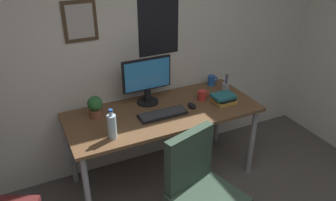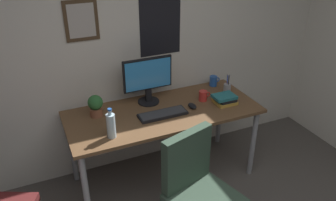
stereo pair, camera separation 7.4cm
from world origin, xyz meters
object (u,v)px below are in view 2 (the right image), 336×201
at_px(monitor, 148,79).
at_px(computer_mouse, 192,106).
at_px(water_bottle, 111,125).
at_px(coffee_mug_far, 203,96).
at_px(potted_plant, 96,105).
at_px(pen_cup, 227,88).
at_px(coffee_mug_near, 213,81).
at_px(keyboard, 163,114).
at_px(office_chair, 197,189).
at_px(book_stack_left, 225,99).

bearing_deg(monitor, computer_mouse, -38.91).
relative_size(water_bottle, coffee_mug_far, 2.17).
distance_m(potted_plant, pen_cup, 1.28).
bearing_deg(coffee_mug_near, keyboard, -153.84).
distance_m(coffee_mug_near, potted_plant, 1.25).
relative_size(computer_mouse, potted_plant, 0.56).
distance_m(monitor, potted_plant, 0.52).
xyz_separation_m(computer_mouse, coffee_mug_far, (0.16, 0.09, 0.03)).
xyz_separation_m(water_bottle, pen_cup, (1.25, 0.29, -0.05)).
relative_size(office_chair, monitor, 2.07).
xyz_separation_m(keyboard, pen_cup, (0.75, 0.15, 0.04)).
xyz_separation_m(coffee_mug_far, book_stack_left, (0.16, -0.13, -0.01)).
distance_m(office_chair, coffee_mug_far, 1.01).
distance_m(coffee_mug_near, pen_cup, 0.21).
height_order(potted_plant, book_stack_left, potted_plant).
height_order(keyboard, pen_cup, pen_cup).
bearing_deg(computer_mouse, coffee_mug_far, 28.26).
xyz_separation_m(keyboard, water_bottle, (-0.50, -0.15, 0.09)).
distance_m(computer_mouse, water_bottle, 0.82).
bearing_deg(office_chair, computer_mouse, 65.61).
relative_size(coffee_mug_far, potted_plant, 0.60).
height_order(office_chair, computer_mouse, office_chair).
height_order(monitor, potted_plant, monitor).
xyz_separation_m(monitor, potted_plant, (-0.50, -0.05, -0.14)).
height_order(office_chair, water_bottle, water_bottle).
bearing_deg(pen_cup, potted_plant, 176.41).
relative_size(potted_plant, book_stack_left, 0.95).
height_order(coffee_mug_near, coffee_mug_far, coffee_mug_near).
bearing_deg(keyboard, coffee_mug_near, 26.16).
height_order(coffee_mug_far, potted_plant, potted_plant).
bearing_deg(monitor, potted_plant, -173.96).
bearing_deg(book_stack_left, computer_mouse, 171.53).
bearing_deg(book_stack_left, keyboard, 177.47).
xyz_separation_m(potted_plant, pen_cup, (1.28, -0.08, -0.05)).
distance_m(potted_plant, book_stack_left, 1.18).
bearing_deg(book_stack_left, monitor, 154.24).
relative_size(computer_mouse, pen_cup, 0.55).
height_order(coffee_mug_near, potted_plant, potted_plant).
bearing_deg(potted_plant, office_chair, -62.91).
distance_m(water_bottle, coffee_mug_near, 1.31).
distance_m(monitor, keyboard, 0.36).
relative_size(computer_mouse, coffee_mug_near, 0.96).
xyz_separation_m(water_bottle, potted_plant, (-0.03, 0.37, -0.00)).
bearing_deg(computer_mouse, pen_cup, 15.95).
height_order(computer_mouse, potted_plant, potted_plant).
relative_size(water_bottle, book_stack_left, 1.23).
bearing_deg(water_bottle, computer_mouse, 11.73).
bearing_deg(coffee_mug_near, potted_plant, -174.36).
distance_m(coffee_mug_near, coffee_mug_far, 0.36).
bearing_deg(potted_plant, keyboard, -23.37).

